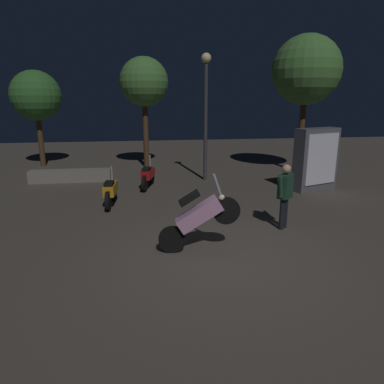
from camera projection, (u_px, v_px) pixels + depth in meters
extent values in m
plane|color=#4C443D|center=(224.00, 257.00, 6.96)|extent=(40.00, 40.00, 0.00)
cylinder|color=black|center=(172.00, 239.00, 7.12)|extent=(0.56, 0.13, 0.56)
cylinder|color=black|center=(226.00, 211.00, 7.07)|extent=(0.56, 0.13, 0.56)
cube|color=#C68CB7|center=(199.00, 214.00, 7.04)|extent=(0.98, 0.35, 0.76)
cube|color=black|center=(189.00, 198.00, 6.93)|extent=(0.44, 0.26, 0.32)
cylinder|color=gray|center=(217.00, 185.00, 6.91)|extent=(0.21, 0.07, 0.44)
sphere|color=#F2EABF|center=(222.00, 197.00, 6.99)|extent=(0.12, 0.12, 0.12)
cylinder|color=black|center=(108.00, 201.00, 9.74)|extent=(0.14, 0.57, 0.56)
cylinder|color=black|center=(114.00, 191.00, 10.80)|extent=(0.14, 0.57, 0.56)
cube|color=orange|center=(111.00, 188.00, 10.21)|extent=(0.37, 0.97, 0.30)
cube|color=black|center=(109.00, 183.00, 9.97)|extent=(0.27, 0.46, 0.10)
cylinder|color=gray|center=(112.00, 173.00, 10.45)|extent=(0.06, 0.06, 0.45)
sphere|color=#F2EABF|center=(113.00, 183.00, 10.63)|extent=(0.12, 0.12, 0.12)
cylinder|color=black|center=(145.00, 184.00, 11.76)|extent=(0.23, 0.57, 0.56)
cylinder|color=black|center=(152.00, 177.00, 12.82)|extent=(0.23, 0.57, 0.56)
cube|color=#B71414|center=(148.00, 173.00, 12.23)|extent=(0.52, 0.99, 0.30)
cube|color=black|center=(147.00, 169.00, 11.99)|extent=(0.34, 0.49, 0.10)
cylinder|color=gray|center=(150.00, 161.00, 12.47)|extent=(0.07, 0.07, 0.45)
sphere|color=#F2EABF|center=(151.00, 170.00, 12.65)|extent=(0.12, 0.12, 0.12)
cylinder|color=black|center=(282.00, 214.00, 8.36)|extent=(0.12, 0.12, 0.76)
cylinder|color=black|center=(285.00, 212.00, 8.48)|extent=(0.12, 0.12, 0.76)
cube|color=#1E3F2D|center=(285.00, 186.00, 8.24)|extent=(0.43, 0.42, 0.57)
sphere|color=tan|center=(287.00, 169.00, 8.14)|extent=(0.21, 0.21, 0.21)
cylinder|color=#1E3F2D|center=(281.00, 187.00, 8.06)|extent=(0.19, 0.19, 0.52)
cylinder|color=#1E3F2D|center=(290.00, 183.00, 8.42)|extent=(0.19, 0.19, 0.52)
cylinder|color=#38383D|center=(206.00, 123.00, 13.01)|extent=(0.14, 0.14, 4.29)
sphere|color=#F9E59E|center=(206.00, 58.00, 12.42)|extent=(0.36, 0.36, 0.36)
cylinder|color=#4C331E|center=(301.00, 134.00, 14.64)|extent=(0.24, 0.24, 3.18)
sphere|color=#477A38|center=(306.00, 70.00, 13.98)|extent=(2.73, 2.73, 2.73)
cylinder|color=#4C331E|center=(146.00, 134.00, 15.70)|extent=(0.24, 0.24, 3.00)
sphere|color=#477A38|center=(144.00, 82.00, 15.12)|extent=(2.10, 2.10, 2.10)
cylinder|color=#4C331E|center=(41.00, 140.00, 16.04)|extent=(0.24, 0.24, 2.39)
sphere|color=#336B2D|center=(36.00, 96.00, 15.53)|extent=(2.19, 2.19, 2.19)
cube|color=#595960|center=(316.00, 159.00, 11.84)|extent=(1.68, 1.00, 2.10)
cube|color=white|center=(322.00, 159.00, 11.59)|extent=(1.28, 0.48, 1.68)
cube|color=gray|center=(71.00, 176.00, 13.21)|extent=(2.96, 0.50, 0.45)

